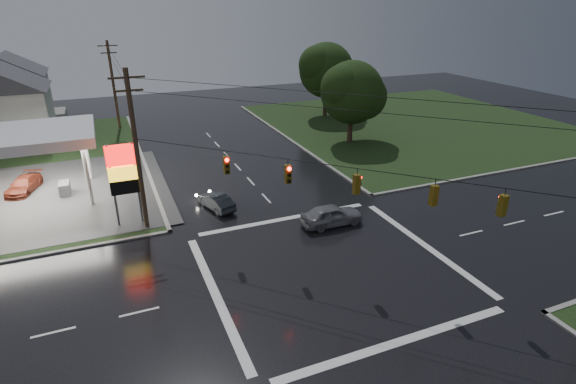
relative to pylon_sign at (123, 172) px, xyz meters
name	(u,v)px	position (x,y,z in m)	size (l,w,h in m)	color
ground	(329,267)	(10.50, -10.50, -4.01)	(120.00, 120.00, 0.00)	black
grass_ne	(415,123)	(36.50, 15.50, -3.97)	(36.00, 36.00, 0.08)	black
pylon_sign	(123,172)	(0.00, 0.00, 0.00)	(2.00, 0.35, 6.00)	#59595E
utility_pole_nw	(137,150)	(1.00, -1.00, 1.71)	(2.20, 0.32, 11.00)	#382619
utility_pole_n	(113,84)	(1.00, 27.50, 1.46)	(2.20, 0.32, 10.50)	#382619
traffic_signals	(334,166)	(10.52, -10.52, 2.47)	(26.87, 26.87, 1.47)	black
house_near	(3,104)	(-10.45, 25.50, 0.39)	(11.05, 8.48, 8.60)	silver
house_far	(9,87)	(-11.45, 37.50, 0.39)	(11.05, 8.48, 8.60)	silver
tree_ne_near	(353,93)	(24.64, 11.49, 1.55)	(7.99, 6.80, 8.98)	black
tree_ne_far	(327,70)	(27.65, 23.49, 2.17)	(8.46, 7.20, 9.80)	black
car_north	(216,201)	(6.30, 0.14, -3.40)	(1.29, 3.70, 1.22)	#22262A
car_crossing	(332,215)	(13.20, -5.62, -3.25)	(1.79, 4.46, 1.52)	slate
car_pump	(24,185)	(-7.67, 9.55, -3.38)	(1.76, 4.34, 1.26)	#561F13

